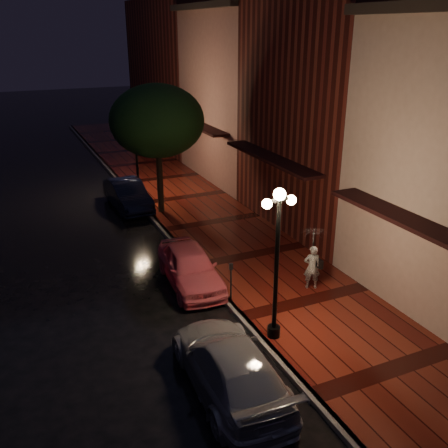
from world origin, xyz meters
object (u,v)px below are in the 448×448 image
streetlamp_near (277,256)px  pink_car (190,267)px  silver_car (230,366)px  street_tree (157,123)px  streetlamp_far (136,147)px  navy_car (128,195)px  parking_meter (231,277)px  woman_with_umbrella (313,249)px

streetlamp_near → pink_car: size_ratio=1.09×
silver_car → pink_car: bearing=-97.6°
street_tree → silver_car: street_tree is taller
streetlamp_far → navy_car: size_ratio=1.05×
streetlamp_far → navy_car: streetlamp_far is taller
street_tree → navy_car: bearing=129.0°
silver_car → parking_meter: size_ratio=3.81×
streetlamp_far → woman_with_umbrella: size_ratio=2.06×
street_tree → woman_with_umbrella: size_ratio=2.77×
pink_car → woman_with_umbrella: bearing=-27.0°
street_tree → woman_with_umbrella: bearing=-76.1°
streetlamp_far → woman_with_umbrella: (2.50, -12.08, -1.06)m
street_tree → woman_with_umbrella: street_tree is taller
pink_car → parking_meter: bearing=-61.0°
navy_car → parking_meter: bearing=-88.2°
street_tree → parking_meter: 9.25m
pink_car → woman_with_umbrella: size_ratio=1.88×
woman_with_umbrella → parking_meter: woman_with_umbrella is taller
streetlamp_near → navy_car: streetlamp_near is taller
streetlamp_near → pink_car: (-0.95, 4.01, -1.93)m
streetlamp_far → pink_car: streetlamp_far is taller
street_tree → silver_car: bearing=-100.2°
silver_car → woman_with_umbrella: woman_with_umbrella is taller
navy_car → silver_car: size_ratio=0.89×
street_tree → parking_meter: street_tree is taller
street_tree → navy_car: 4.05m
street_tree → parking_meter: (-0.46, -8.61, -3.36)m
navy_car → silver_car: navy_car is taller
pink_car → parking_meter: 1.80m
streetlamp_far → navy_car: bearing=-122.1°
street_tree → parking_meter: bearing=-93.0°
street_tree → pink_car: size_ratio=1.47×
streetlamp_far → parking_meter: size_ratio=3.55×
street_tree → streetlamp_far: bearing=94.9°
streetlamp_far → woman_with_umbrella: 12.38m
streetlamp_far → pink_car: (-0.95, -9.99, -1.93)m
streetlamp_far → pink_car: 10.22m
navy_car → silver_car: 13.85m
silver_car → parking_meter: bearing=-112.3°
street_tree → streetlamp_near: bearing=-91.3°
street_tree → silver_car: 13.02m
navy_car → parking_meter: (0.75, -10.10, 0.21)m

